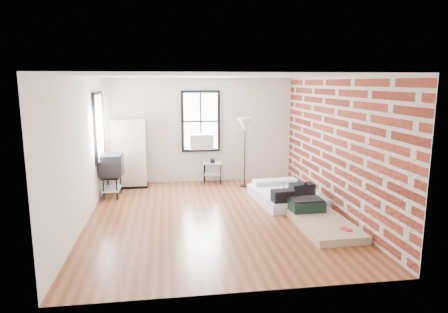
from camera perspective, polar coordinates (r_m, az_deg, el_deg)
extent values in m
plane|color=brown|center=(8.19, -1.41, -8.56)|extent=(6.00, 6.00, 0.00)
cube|color=silver|center=(10.79, -3.35, 3.74)|extent=(5.00, 0.01, 2.80)
cube|color=silver|center=(4.94, 2.71, -4.51)|extent=(5.00, 0.01, 2.80)
cube|color=silver|center=(7.94, -19.66, 0.66)|extent=(0.01, 6.00, 2.80)
cube|color=maroon|center=(8.50, 15.53, 1.51)|extent=(0.02, 6.00, 2.80)
cube|color=white|center=(7.73, -1.50, 11.44)|extent=(5.00, 6.00, 0.01)
cube|color=white|center=(10.72, -3.34, 5.04)|extent=(0.90, 0.02, 1.50)
cube|color=black|center=(10.71, -5.95, 4.99)|extent=(0.07, 0.08, 1.64)
cube|color=black|center=(10.79, -0.78, 5.09)|extent=(0.07, 0.08, 1.64)
cube|color=black|center=(10.69, -3.40, 9.24)|extent=(0.90, 0.08, 0.07)
cube|color=black|center=(10.84, -3.31, 0.91)|extent=(0.90, 0.08, 0.07)
cube|color=black|center=(10.71, -3.34, 5.03)|extent=(0.04, 0.02, 1.50)
cube|color=black|center=(10.71, -3.34, 5.03)|extent=(0.90, 0.02, 0.04)
cube|color=silver|center=(10.66, -3.26, 2.14)|extent=(0.62, 0.30, 0.40)
cube|color=white|center=(9.66, -17.41, 3.96)|extent=(0.02, 0.90, 1.50)
cube|color=black|center=(9.18, -18.00, 3.61)|extent=(0.08, 0.07, 1.64)
cube|color=black|center=(10.14, -17.10, 4.27)|extent=(0.08, 0.07, 1.64)
cube|color=black|center=(9.61, -17.79, 8.61)|extent=(0.08, 0.90, 0.07)
cube|color=black|center=(9.78, -17.27, -0.62)|extent=(0.08, 0.90, 0.07)
cube|color=black|center=(9.66, -17.35, 3.96)|extent=(0.02, 0.04, 1.50)
cube|color=black|center=(9.66, -17.35, 3.96)|extent=(0.02, 0.90, 0.04)
cube|color=white|center=(9.25, 8.86, -5.65)|extent=(1.49, 1.90, 0.23)
cube|color=white|center=(9.74, 5.75, -3.70)|extent=(0.55, 0.38, 0.11)
cube|color=white|center=(9.94, 8.80, -3.48)|extent=(0.55, 0.38, 0.11)
cube|color=black|center=(8.89, 11.08, -4.67)|extent=(0.54, 0.35, 0.28)
cylinder|color=black|center=(8.85, 11.11, -3.67)|extent=(0.11, 0.33, 0.07)
cube|color=black|center=(8.43, 8.41, -5.57)|extent=(0.48, 0.33, 0.24)
cylinder|color=#BEE6F5|center=(9.12, 8.47, -4.45)|extent=(0.07, 0.07, 0.21)
cylinder|color=blue|center=(9.09, 8.49, -3.74)|extent=(0.03, 0.03, 0.03)
cube|color=tan|center=(7.78, 14.07, -9.38)|extent=(0.99, 1.80, 0.14)
cube|color=black|center=(8.26, 11.68, -6.83)|extent=(0.67, 0.49, 0.21)
cube|color=black|center=(8.22, 11.71, -6.03)|extent=(0.63, 0.45, 0.04)
cube|color=red|center=(7.40, 17.07, -9.92)|extent=(0.18, 0.22, 0.02)
cube|color=black|center=(10.71, -13.19, -4.05)|extent=(0.89, 0.52, 0.06)
cube|color=beige|center=(10.52, -13.39, 0.57)|extent=(0.85, 0.48, 1.69)
cylinder|color=black|center=(10.59, -2.85, -2.58)|extent=(0.02, 0.02, 0.55)
cylinder|color=black|center=(10.57, -0.47, -2.58)|extent=(0.02, 0.02, 0.55)
cylinder|color=black|center=(10.92, -2.75, -2.17)|extent=(0.02, 0.02, 0.55)
cylinder|color=black|center=(10.90, -0.44, -2.18)|extent=(0.02, 0.02, 0.55)
cube|color=silver|center=(10.68, -1.64, -0.94)|extent=(0.55, 0.47, 0.02)
cube|color=silver|center=(10.75, -1.63, -2.50)|extent=(0.53, 0.45, 0.02)
cube|color=black|center=(10.67, -1.64, -0.62)|extent=(0.15, 0.20, 0.10)
cylinder|color=black|center=(10.48, 2.93, -4.18)|extent=(0.26, 0.26, 0.03)
cylinder|color=black|center=(10.31, 2.97, 0.05)|extent=(0.03, 0.03, 1.55)
cone|color=#D4AF88|center=(10.19, 3.01, 4.60)|extent=(0.38, 0.38, 0.34)
cylinder|color=black|center=(9.59, -16.83, -4.58)|extent=(0.03, 0.03, 0.50)
cylinder|color=black|center=(9.54, -15.05, -4.57)|extent=(0.03, 0.03, 0.50)
cylinder|color=black|center=(10.16, -16.22, -3.70)|extent=(0.03, 0.03, 0.50)
cylinder|color=black|center=(10.11, -14.54, -3.68)|extent=(0.03, 0.03, 0.50)
cube|color=black|center=(9.79, -15.73, -2.70)|extent=(0.43, 0.74, 0.03)
cube|color=silver|center=(9.86, -15.64, -4.40)|extent=(0.41, 0.72, 0.02)
cube|color=black|center=(9.73, -15.81, -1.18)|extent=(0.52, 0.60, 0.50)
cube|color=black|center=(9.69, -14.35, -1.15)|extent=(0.04, 0.48, 0.40)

